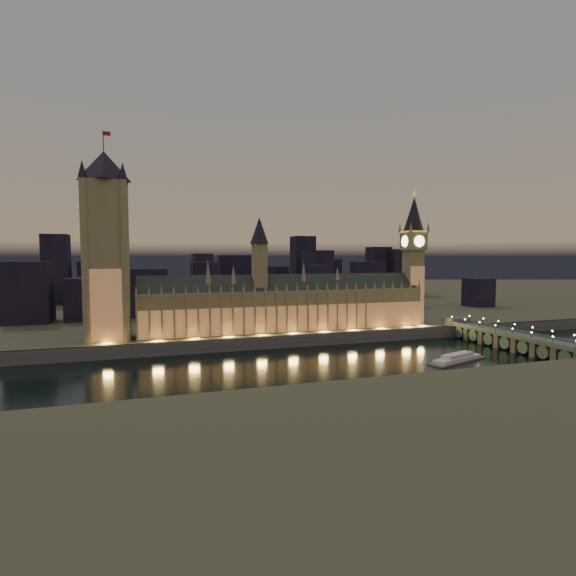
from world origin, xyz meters
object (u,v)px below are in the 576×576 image
object	(u,v)px
elizabeth_tower	(413,249)
palace_of_westminster	(286,304)
victoria_tower	(106,237)
westminster_bridge	(505,339)
river_boat	(457,358)

from	to	relation	value
elizabeth_tower	palace_of_westminster	bearing A→B (deg)	-179.90
victoria_tower	westminster_bridge	world-z (taller)	victoria_tower
river_boat	westminster_bridge	bearing A→B (deg)	21.89
palace_of_westminster	elizabeth_tower	xyz separation A→B (m)	(102.06, 0.18, 39.06)
westminster_bridge	river_boat	distance (m)	59.55
palace_of_westminster	westminster_bridge	world-z (taller)	palace_of_westminster
westminster_bridge	river_boat	bearing A→B (deg)	-158.11
palace_of_westminster	elizabeth_tower	distance (m)	109.28
palace_of_westminster	victoria_tower	distance (m)	124.29
palace_of_westminster	river_boat	world-z (taller)	palace_of_westminster
elizabeth_tower	river_boat	size ratio (longest dim) A/B	2.35
victoria_tower	elizabeth_tower	bearing A→B (deg)	-0.00
victoria_tower	river_boat	xyz separation A→B (m)	(190.17, -87.53, -69.59)
victoria_tower	river_boat	bearing A→B (deg)	-24.71
elizabeth_tower	westminster_bridge	distance (m)	92.47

